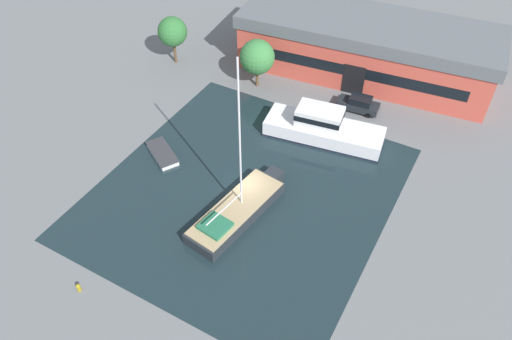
# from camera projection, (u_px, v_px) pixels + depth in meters

# --- Properties ---
(ground_plane) EXTENTS (440.00, 440.00, 0.00)m
(ground_plane) POSITION_uv_depth(u_px,v_px,m) (245.00, 191.00, 44.42)
(ground_plane) COLOR slate
(water_canal) EXTENTS (24.34, 26.30, 0.01)m
(water_canal) POSITION_uv_depth(u_px,v_px,m) (245.00, 191.00, 44.42)
(water_canal) COLOR #19282D
(water_canal) RESTS_ON ground
(warehouse_building) EXTENTS (29.49, 12.87, 6.41)m
(warehouse_building) POSITION_uv_depth(u_px,v_px,m) (366.00, 47.00, 56.42)
(warehouse_building) COLOR #C64C3D
(warehouse_building) RESTS_ON ground
(quay_tree_near_building) EXTENTS (3.83, 3.83, 5.58)m
(quay_tree_near_building) POSITION_uv_depth(u_px,v_px,m) (257.00, 57.00, 54.03)
(quay_tree_near_building) COLOR brown
(quay_tree_near_building) RESTS_ON ground
(quay_tree_by_water) EXTENTS (3.43, 3.43, 5.69)m
(quay_tree_by_water) POSITION_uv_depth(u_px,v_px,m) (172.00, 32.00, 57.50)
(quay_tree_by_water) COLOR brown
(quay_tree_by_water) RESTS_ON ground
(parked_car) EXTENTS (4.46, 2.15, 1.71)m
(parked_car) POSITION_uv_depth(u_px,v_px,m) (359.00, 104.00, 52.56)
(parked_car) COLOR #1E2328
(parked_car) RESTS_ON ground
(sailboat_moored) EXTENTS (4.53, 11.16, 14.99)m
(sailboat_moored) POSITION_uv_depth(u_px,v_px,m) (238.00, 210.00, 41.92)
(sailboat_moored) COLOR #23282D
(sailboat_moored) RESTS_ON water_canal
(motor_cruiser) EXTENTS (12.12, 5.44, 3.38)m
(motor_cruiser) POSITION_uv_depth(u_px,v_px,m) (323.00, 128.00, 49.03)
(motor_cruiser) COLOR white
(motor_cruiser) RESTS_ON water_canal
(small_dinghy) EXTENTS (4.57, 3.71, 0.56)m
(small_dinghy) POSITION_uv_depth(u_px,v_px,m) (162.00, 154.00, 47.67)
(small_dinghy) COLOR silver
(small_dinghy) RESTS_ON water_canal
(mooring_bollard) EXTENTS (0.34, 0.34, 0.69)m
(mooring_bollard) POSITION_uv_depth(u_px,v_px,m) (79.00, 287.00, 36.78)
(mooring_bollard) COLOR olive
(mooring_bollard) RESTS_ON ground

